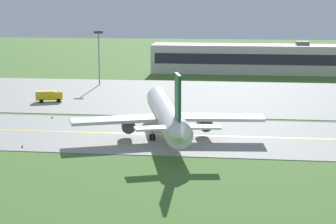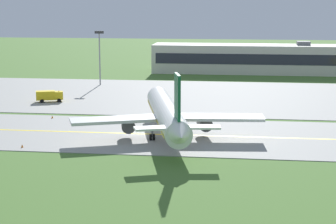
# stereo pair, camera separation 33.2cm
# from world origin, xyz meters

# --- Properties ---
(ground_plane) EXTENTS (500.00, 500.00, 0.00)m
(ground_plane) POSITION_xyz_m (0.00, 0.00, 0.00)
(ground_plane) COLOR #47702D
(taxiway_strip) EXTENTS (240.00, 28.00, 0.10)m
(taxiway_strip) POSITION_xyz_m (0.00, 0.00, 0.05)
(taxiway_strip) COLOR gray
(taxiway_strip) RESTS_ON ground
(apron_pad) EXTENTS (140.00, 52.00, 0.10)m
(apron_pad) POSITION_xyz_m (10.00, 42.00, 0.05)
(apron_pad) COLOR gray
(apron_pad) RESTS_ON ground
(taxiway_centreline) EXTENTS (220.00, 0.60, 0.01)m
(taxiway_centreline) POSITION_xyz_m (0.00, 0.00, 0.11)
(taxiway_centreline) COLOR yellow
(taxiway_centreline) RESTS_ON taxiway_strip
(airplane_lead) EXTENTS (32.08, 39.25, 12.70)m
(airplane_lead) POSITION_xyz_m (5.60, -2.10, 4.13)
(airplane_lead) COLOR white
(airplane_lead) RESTS_ON ground
(service_truck_fuel) EXTENTS (6.34, 3.91, 2.60)m
(service_truck_fuel) POSITION_xyz_m (-25.56, 29.54, 1.53)
(service_truck_fuel) COLOR yellow
(service_truck_fuel) RESTS_ON ground
(terminal_building) EXTENTS (67.27, 12.36, 10.16)m
(terminal_building) POSITION_xyz_m (23.08, 90.15, 4.50)
(terminal_building) COLOR beige
(terminal_building) RESTS_ON ground
(apron_light_mast) EXTENTS (2.40, 0.50, 14.70)m
(apron_light_mast) POSITION_xyz_m (-20.58, 57.55, 9.33)
(apron_light_mast) COLOR gray
(apron_light_mast) RESTS_ON ground
(traffic_cone_near_edge) EXTENTS (0.44, 0.44, 0.60)m
(traffic_cone_near_edge) POSITION_xyz_m (-16.15, -11.87, 0.30)
(traffic_cone_near_edge) COLOR orange
(traffic_cone_near_edge) RESTS_ON ground
(traffic_cone_mid_edge) EXTENTS (0.44, 0.44, 0.60)m
(traffic_cone_mid_edge) POSITION_xyz_m (-18.89, 11.32, 0.30)
(traffic_cone_mid_edge) COLOR orange
(traffic_cone_mid_edge) RESTS_ON ground
(traffic_cone_far_edge) EXTENTS (0.44, 0.44, 0.60)m
(traffic_cone_far_edge) POSITION_xyz_m (-3.08, 12.69, 0.30)
(traffic_cone_far_edge) COLOR orange
(traffic_cone_far_edge) RESTS_ON ground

